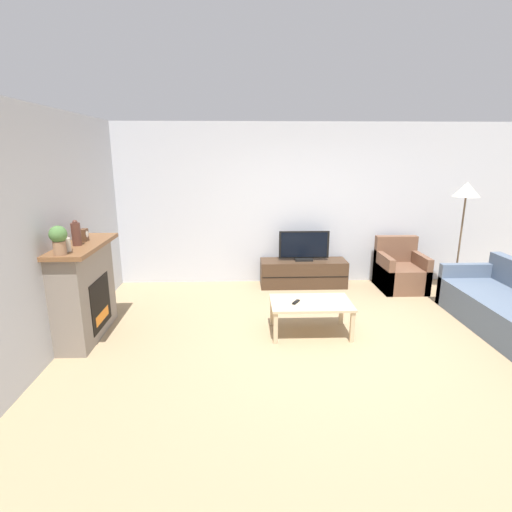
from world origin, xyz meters
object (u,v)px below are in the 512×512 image
Objects in this scene: coffee_table at (311,306)px; mantel_vase_centre_left at (76,234)px; mantel_vase_left at (66,244)px; tv_stand at (303,273)px; remote at (296,302)px; tv at (304,247)px; mantel_clock at (84,235)px; armchair at (400,272)px; potted_plant at (58,238)px; floor_lamp at (466,195)px; fireplace at (85,290)px.

mantel_vase_centre_left is at bearing -178.60° from coffee_table.
mantel_vase_left reaches higher than tv_stand.
remote is at bearing -171.44° from coffee_table.
mantel_vase_centre_left is 2.91m from coffee_table.
tv is at bearing 36.68° from mantel_vase_left.
mantel_clock reaches higher than armchair.
potted_plant reaches higher than mantel_vase_centre_left.
floor_lamp is (5.31, 1.42, 0.27)m from mantel_vase_centre_left.
coffee_table is (2.75, 0.35, -0.89)m from mantel_vase_left.
fireplace is at bearing -97.90° from mantel_clock.
tv is at bearing 31.43° from fireplace.
fireplace is at bearing -160.42° from armchair.
fireplace reaches higher than tv.
floor_lamp is (5.31, 1.71, 0.32)m from mantel_vase_left.
potted_plant is at bearing -90.00° from mantel_vase_centre_left.
tv_stand is 0.46m from tv.
tv_stand is 1.44× the size of coffee_table.
mantel_vase_centre_left is at bearing -147.09° from tv.
mantel_clock is at bearing 89.80° from mantel_vase_centre_left.
tv_stand reaches higher than coffee_table.
mantel_clock is 0.15× the size of coffee_table.
armchair is at bearing 18.21° from mantel_clock.
mantel_clock is 0.48× the size of potted_plant.
floor_lamp is at bearing -11.36° from tv_stand.
mantel_vase_left is at bearing -172.67° from coffee_table.
floor_lamp reaches higher than mantel_vase_centre_left.
fireplace is 0.67m from mantel_clock.
tv_stand is at bearing 32.94° from mantel_vase_centre_left.
potted_plant reaches higher than tv_stand.
fireplace is 0.71× the size of floor_lamp.
mantel_clock is 2.89m from coffee_table.
mantel_vase_centre_left is (0.02, -0.10, 0.72)m from fireplace.
coffee_table is 0.56× the size of floor_lamp.
fireplace is 2.78m from coffee_table.
potted_plant is 5.64m from floor_lamp.
tv is (2.94, 1.90, -0.63)m from mantel_vase_centre_left.
remote is (2.58, -0.06, -0.17)m from fireplace.
floor_lamp is (2.38, -0.48, 1.36)m from tv_stand.
armchair is (4.53, 2.16, -1.08)m from potted_plant.
remote is (2.56, 0.48, -0.93)m from potted_plant.
mantel_vase_centre_left is 0.17× the size of floor_lamp.
mantel_clock is 2.69m from remote.
remote is (-1.97, -1.67, 0.15)m from armchair.
mantel_clock is at bearing -167.26° from floor_lamp.
tv_stand is 0.81× the size of floor_lamp.
coffee_table is at bearing 7.33° from mantel_vase_left.
fireplace is 0.88× the size of tv_stand.
potted_plant reaches higher than remote.
tv is 5.65× the size of remote.
fireplace is 8.48× the size of mantel_clock.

